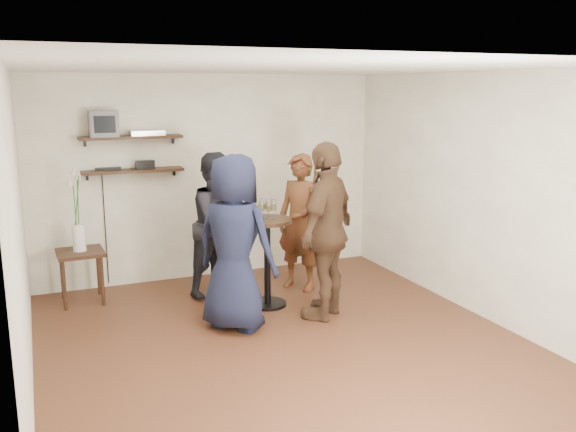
{
  "coord_description": "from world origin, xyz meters",
  "views": [
    {
      "loc": [
        -2.11,
        -5.05,
        2.43
      ],
      "look_at": [
        0.19,
        0.4,
        1.18
      ],
      "focal_mm": 38.0,
      "sensor_mm": 36.0,
      "label": 1
    }
  ],
  "objects_px": {
    "crt_monitor": "(103,124)",
    "side_table": "(81,259)",
    "person_plaid": "(300,222)",
    "person_navy": "(235,243)",
    "radio": "(145,165)",
    "person_brown": "(327,231)",
    "drinks_table": "(267,250)",
    "dvd_deck": "(147,133)",
    "person_dark": "(219,224)"
  },
  "relations": [
    {
      "from": "person_navy",
      "to": "radio",
      "type": "bearing_deg",
      "value": -24.58
    },
    {
      "from": "radio",
      "to": "person_plaid",
      "type": "relative_size",
      "value": 0.13
    },
    {
      "from": "side_table",
      "to": "person_dark",
      "type": "distance_m",
      "value": 1.63
    },
    {
      "from": "side_table",
      "to": "drinks_table",
      "type": "height_order",
      "value": "drinks_table"
    },
    {
      "from": "dvd_deck",
      "to": "person_dark",
      "type": "height_order",
      "value": "dvd_deck"
    },
    {
      "from": "person_plaid",
      "to": "person_navy",
      "type": "relative_size",
      "value": 0.92
    },
    {
      "from": "crt_monitor",
      "to": "side_table",
      "type": "distance_m",
      "value": 1.59
    },
    {
      "from": "crt_monitor",
      "to": "dvd_deck",
      "type": "distance_m",
      "value": 0.51
    },
    {
      "from": "drinks_table",
      "to": "person_brown",
      "type": "distance_m",
      "value": 0.78
    },
    {
      "from": "person_brown",
      "to": "person_navy",
      "type": "bearing_deg",
      "value": -44.04
    },
    {
      "from": "radio",
      "to": "person_navy",
      "type": "height_order",
      "value": "person_navy"
    },
    {
      "from": "crt_monitor",
      "to": "radio",
      "type": "distance_m",
      "value": 0.68
    },
    {
      "from": "radio",
      "to": "drinks_table",
      "type": "distance_m",
      "value": 1.89
    },
    {
      "from": "person_plaid",
      "to": "person_navy",
      "type": "xyz_separation_m",
      "value": [
        -1.12,
        -0.9,
        0.07
      ]
    },
    {
      "from": "side_table",
      "to": "person_brown",
      "type": "bearing_deg",
      "value": -31.81
    },
    {
      "from": "person_dark",
      "to": "person_navy",
      "type": "relative_size",
      "value": 0.94
    },
    {
      "from": "crt_monitor",
      "to": "radio",
      "type": "relative_size",
      "value": 1.45
    },
    {
      "from": "dvd_deck",
      "to": "side_table",
      "type": "height_order",
      "value": "dvd_deck"
    },
    {
      "from": "dvd_deck",
      "to": "radio",
      "type": "height_order",
      "value": "dvd_deck"
    },
    {
      "from": "person_navy",
      "to": "person_brown",
      "type": "bearing_deg",
      "value": -135.96
    },
    {
      "from": "person_brown",
      "to": "drinks_table",
      "type": "bearing_deg",
      "value": -90.0
    },
    {
      "from": "person_brown",
      "to": "dvd_deck",
      "type": "bearing_deg",
      "value": -90.43
    },
    {
      "from": "crt_monitor",
      "to": "person_dark",
      "type": "xyz_separation_m",
      "value": [
        1.18,
        -0.65,
        -1.17
      ]
    },
    {
      "from": "crt_monitor",
      "to": "dvd_deck",
      "type": "height_order",
      "value": "crt_monitor"
    },
    {
      "from": "dvd_deck",
      "to": "person_navy",
      "type": "height_order",
      "value": "dvd_deck"
    },
    {
      "from": "person_navy",
      "to": "person_brown",
      "type": "height_order",
      "value": "person_brown"
    },
    {
      "from": "side_table",
      "to": "person_brown",
      "type": "xyz_separation_m",
      "value": [
        2.39,
        -1.48,
        0.44
      ]
    },
    {
      "from": "person_dark",
      "to": "side_table",
      "type": "bearing_deg",
      "value": 138.4
    },
    {
      "from": "person_dark",
      "to": "person_plaid",
      "type": "bearing_deg",
      "value": -42.51
    },
    {
      "from": "crt_monitor",
      "to": "person_brown",
      "type": "xyz_separation_m",
      "value": [
        2.01,
        -1.82,
        -1.07
      ]
    },
    {
      "from": "person_plaid",
      "to": "person_brown",
      "type": "relative_size",
      "value": 0.88
    },
    {
      "from": "dvd_deck",
      "to": "radio",
      "type": "xyz_separation_m",
      "value": [
        -0.04,
        0.0,
        -0.38
      ]
    },
    {
      "from": "person_dark",
      "to": "person_navy",
      "type": "xyz_separation_m",
      "value": [
        -0.17,
        -1.11,
        0.05
      ]
    },
    {
      "from": "person_plaid",
      "to": "person_dark",
      "type": "height_order",
      "value": "person_dark"
    },
    {
      "from": "radio",
      "to": "dvd_deck",
      "type": "bearing_deg",
      "value": 0.0
    },
    {
      "from": "dvd_deck",
      "to": "side_table",
      "type": "xyz_separation_m",
      "value": [
        -0.88,
        -0.34,
        -1.39
      ]
    },
    {
      "from": "crt_monitor",
      "to": "person_plaid",
      "type": "relative_size",
      "value": 0.19
    },
    {
      "from": "radio",
      "to": "side_table",
      "type": "relative_size",
      "value": 0.36
    },
    {
      "from": "crt_monitor",
      "to": "drinks_table",
      "type": "bearing_deg",
      "value": -39.36
    },
    {
      "from": "person_plaid",
      "to": "side_table",
      "type": "bearing_deg",
      "value": -136.92
    },
    {
      "from": "crt_monitor",
      "to": "radio",
      "type": "height_order",
      "value": "crt_monitor"
    },
    {
      "from": "person_plaid",
      "to": "person_navy",
      "type": "height_order",
      "value": "person_navy"
    },
    {
      "from": "person_plaid",
      "to": "person_navy",
      "type": "distance_m",
      "value": 1.44
    },
    {
      "from": "person_plaid",
      "to": "person_dark",
      "type": "relative_size",
      "value": 0.98
    },
    {
      "from": "dvd_deck",
      "to": "person_plaid",
      "type": "bearing_deg",
      "value": -27.47
    },
    {
      "from": "person_navy",
      "to": "dvd_deck",
      "type": "bearing_deg",
      "value": -25.81
    },
    {
      "from": "side_table",
      "to": "crt_monitor",
      "type": "bearing_deg",
      "value": 41.82
    },
    {
      "from": "drinks_table",
      "to": "side_table",
      "type": "bearing_deg",
      "value": 154.19
    },
    {
      "from": "radio",
      "to": "person_navy",
      "type": "xyz_separation_m",
      "value": [
        0.55,
        -1.75,
        -0.62
      ]
    },
    {
      "from": "crt_monitor",
      "to": "drinks_table",
      "type": "distance_m",
      "value": 2.43
    }
  ]
}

